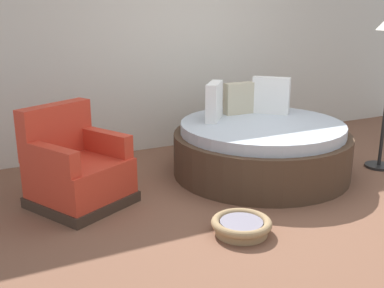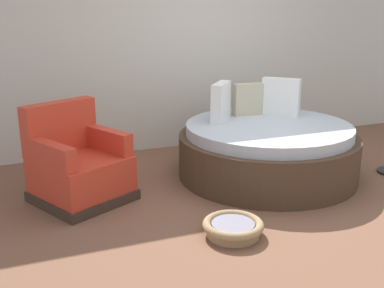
{
  "view_description": "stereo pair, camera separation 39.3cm",
  "coord_description": "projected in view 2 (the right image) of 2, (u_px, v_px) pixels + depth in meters",
  "views": [
    {
      "loc": [
        -2.62,
        -3.47,
        1.83
      ],
      "look_at": [
        -0.69,
        0.4,
        0.55
      ],
      "focal_mm": 43.59,
      "sensor_mm": 36.0,
      "label": 1
    },
    {
      "loc": [
        -2.26,
        -3.62,
        1.83
      ],
      "look_at": [
        -0.69,
        0.4,
        0.55
      ],
      "focal_mm": 43.59,
      "sensor_mm": 36.0,
      "label": 2
    }
  ],
  "objects": [
    {
      "name": "red_armchair",
      "position": [
        78.0,
        167.0,
        4.52
      ],
      "size": [
        1.07,
        1.07,
        0.94
      ],
      "color": "#38281E",
      "rests_on": "ground_plane"
    },
    {
      "name": "round_daybed",
      "position": [
        267.0,
        149.0,
        5.18
      ],
      "size": [
        1.97,
        1.97,
        1.03
      ],
      "color": "#473323",
      "rests_on": "ground_plane"
    },
    {
      "name": "back_wall",
      "position": [
        192.0,
        40.0,
        6.09
      ],
      "size": [
        8.0,
        0.12,
        2.82
      ],
      "primitive_type": "cube",
      "color": "beige",
      "rests_on": "ground_plane"
    },
    {
      "name": "ground_plane",
      "position": [
        273.0,
        202.0,
        4.55
      ],
      "size": [
        8.0,
        8.0,
        0.02
      ],
      "primitive_type": "cube",
      "color": "brown"
    },
    {
      "name": "pet_basket",
      "position": [
        233.0,
        227.0,
        3.85
      ],
      "size": [
        0.51,
        0.51,
        0.13
      ],
      "color": "#9E7F56",
      "rests_on": "ground_plane"
    }
  ]
}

